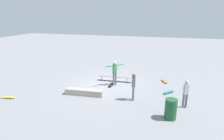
% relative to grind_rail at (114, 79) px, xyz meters
% --- Properties ---
extents(ground_plane, '(60.00, 60.00, 0.00)m').
position_rel_grind_rail_xyz_m(ground_plane, '(0.34, 0.67, -0.16)').
color(ground_plane, gray).
extents(grind_rail, '(2.51, 0.35, 0.36)m').
position_rel_grind_rail_xyz_m(grind_rail, '(0.00, 0.00, 0.00)').
color(grind_rail, black).
rests_on(grind_rail, ground_plane).
extents(skate_ledge, '(2.34, 0.61, 0.36)m').
position_rel_grind_rail_xyz_m(skate_ledge, '(1.06, 2.84, 0.02)').
color(skate_ledge, '#B2A893').
rests_on(skate_ledge, ground_plane).
extents(skater_main, '(0.98, 1.07, 1.70)m').
position_rel_grind_rail_xyz_m(skater_main, '(-0.25, 0.70, 0.83)').
color(skater_main, slate).
rests_on(skater_main, ground_plane).
extents(skateboard_main, '(0.26, 0.80, 0.09)m').
position_rel_grind_rail_xyz_m(skateboard_main, '(-0.06, 0.91, -0.08)').
color(skateboard_main, black).
rests_on(skateboard_main, ground_plane).
extents(bystander_white_shirt, '(0.34, 0.22, 1.51)m').
position_rel_grind_rail_xyz_m(bystander_white_shirt, '(-4.63, 2.82, 0.70)').
color(bystander_white_shirt, slate).
rests_on(bystander_white_shirt, ground_plane).
extents(bystander_grey_shirt, '(0.21, 0.35, 1.56)m').
position_rel_grind_rail_xyz_m(bystander_grey_shirt, '(-1.90, 2.69, 0.73)').
color(bystander_grey_shirt, slate).
rests_on(bystander_grey_shirt, ground_plane).
extents(loose_skateboard_orange, '(0.50, 0.81, 0.09)m').
position_rel_grind_rail_xyz_m(loose_skateboard_orange, '(-3.51, -0.89, -0.08)').
color(loose_skateboard_orange, orange).
rests_on(loose_skateboard_orange, ground_plane).
extents(loose_skateboard_teal, '(0.67, 0.74, 0.09)m').
position_rel_grind_rail_xyz_m(loose_skateboard_teal, '(-3.83, 1.12, -0.08)').
color(loose_skateboard_teal, teal).
rests_on(loose_skateboard_teal, ground_plane).
extents(loose_skateboard_yellow, '(0.82, 0.37, 0.09)m').
position_rel_grind_rail_xyz_m(loose_skateboard_yellow, '(5.07, 4.54, -0.08)').
color(loose_skateboard_yellow, yellow).
rests_on(loose_skateboard_yellow, ground_plane).
extents(trash_bin, '(0.55, 0.55, 0.97)m').
position_rel_grind_rail_xyz_m(trash_bin, '(-3.92, 4.20, 0.33)').
color(trash_bin, '#1E592D').
rests_on(trash_bin, ground_plane).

